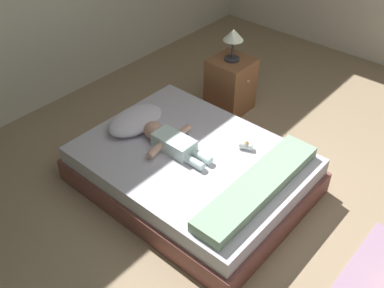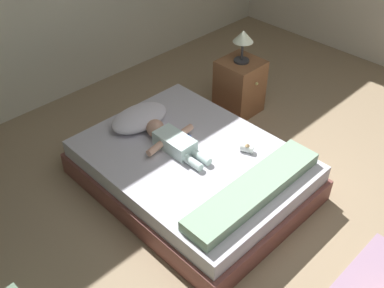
% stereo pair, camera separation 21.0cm
% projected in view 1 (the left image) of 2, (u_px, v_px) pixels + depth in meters
% --- Properties ---
extents(ground_plane, '(8.00, 8.00, 0.00)m').
position_uv_depth(ground_plane, '(302.00, 234.00, 3.33)').
color(ground_plane, tan).
extents(bed, '(1.37, 1.80, 0.34)m').
position_uv_depth(bed, '(192.00, 170.00, 3.64)').
color(bed, brown).
rests_on(bed, ground_plane).
extents(pillow, '(0.53, 0.33, 0.14)m').
position_uv_depth(pillow, '(136.00, 120.00, 3.77)').
color(pillow, white).
rests_on(pillow, bed).
extents(baby, '(0.49, 0.65, 0.15)m').
position_uv_depth(baby, '(171.00, 141.00, 3.56)').
color(baby, white).
rests_on(baby, bed).
extents(toothbrush, '(0.04, 0.13, 0.02)m').
position_uv_depth(toothbrush, '(181.00, 134.00, 3.72)').
color(toothbrush, blue).
rests_on(toothbrush, bed).
extents(nightstand, '(0.39, 0.42, 0.56)m').
position_uv_depth(nightstand, '(230.00, 85.00, 4.47)').
color(nightstand, brown).
rests_on(nightstand, ground_plane).
extents(lamp, '(0.19, 0.19, 0.32)m').
position_uv_depth(lamp, '(233.00, 37.00, 4.15)').
color(lamp, '#333338').
rests_on(lamp, nightstand).
extents(blanket, '(1.23, 0.26, 0.09)m').
position_uv_depth(blanket, '(258.00, 186.00, 3.18)').
color(blanket, '#93B799').
rests_on(blanket, bed).
extents(baby_bottle, '(0.10, 0.12, 0.08)m').
position_uv_depth(baby_bottle, '(246.00, 146.00, 3.56)').
color(baby_bottle, white).
rests_on(baby_bottle, bed).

